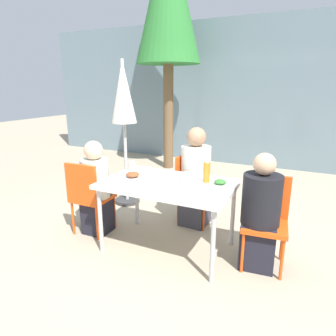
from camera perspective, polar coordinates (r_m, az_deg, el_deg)
name	(u,v)px	position (r m, az deg, el deg)	size (l,w,h in m)	color
ground_plane	(168,247)	(3.31, 0.00, -14.90)	(24.00, 24.00, 0.00)	tan
building_facade	(249,94)	(6.64, 15.23, 13.43)	(10.00, 0.20, 3.00)	slate
dining_table	(168,188)	(3.03, 0.00, -3.84)	(1.31, 0.83, 0.73)	white
chair_left	(88,193)	(3.51, -14.98, -4.67)	(0.41, 0.41, 0.86)	#E54C14
person_left	(96,190)	(3.53, -13.55, -4.13)	(0.31, 0.31, 1.09)	black
chair_right	(266,214)	(3.00, 18.18, -8.39)	(0.44, 0.44, 0.86)	#E54C14
person_right	(260,215)	(2.92, 17.14, -8.63)	(0.35, 0.35, 1.11)	black
chair_far	(191,184)	(3.72, 4.43, -2.97)	(0.43, 0.43, 0.86)	#E54C14
person_far	(195,180)	(3.63, 5.25, -2.31)	(0.35, 0.35, 1.21)	#383842
closed_umbrella	(124,100)	(4.20, -8.47, 12.67)	(0.36, 0.36, 2.01)	#333333
plate_0	(220,183)	(2.96, 9.89, -2.88)	(0.21, 0.21, 0.06)	white
plate_1	(133,176)	(3.15, -6.78, -1.51)	(0.26, 0.26, 0.07)	white
bottle	(207,172)	(3.01, 7.37, -0.74)	(0.07, 0.07, 0.22)	#B7751E
drinking_cup	(132,166)	(3.43, -6.85, 0.36)	(0.07, 0.07, 0.11)	white
salad_bowl	(187,176)	(3.12, 3.73, -1.60)	(0.16, 0.16, 0.06)	white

